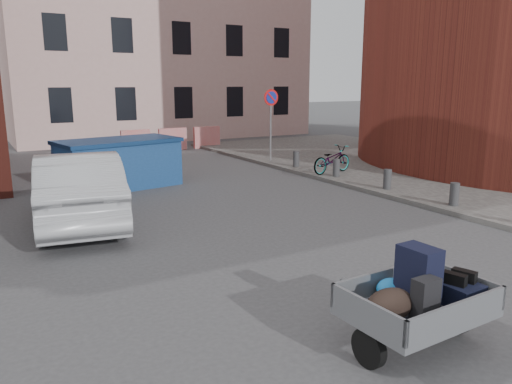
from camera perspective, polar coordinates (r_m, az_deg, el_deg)
ground at (r=8.12m, az=1.19°, el=-9.26°), size 120.00×120.00×0.00m
sidewalk at (r=17.66m, az=22.58°, el=1.84°), size 9.00×24.00×0.12m
building_pink at (r=30.39m, az=-11.61°, el=19.68°), size 16.00×8.00×14.00m
no_parking_sign at (r=18.80m, az=1.72°, el=9.36°), size 0.60×0.09×2.65m
bollards at (r=14.23m, az=14.78°, el=1.42°), size 0.22×9.02×0.55m
barriers at (r=23.06m, az=-9.49°, el=5.98°), size 4.70×0.18×1.00m
trailer at (r=6.01m, az=17.87°, el=-11.60°), size 1.63×1.82×1.20m
dumpster at (r=15.05m, az=-15.39°, el=3.19°), size 3.62×2.30×1.41m
silver_car at (r=11.38m, az=-19.63°, el=0.41°), size 2.34×4.92×1.56m
bicycle at (r=16.41m, az=8.66°, el=3.69°), size 1.74×0.85×0.88m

